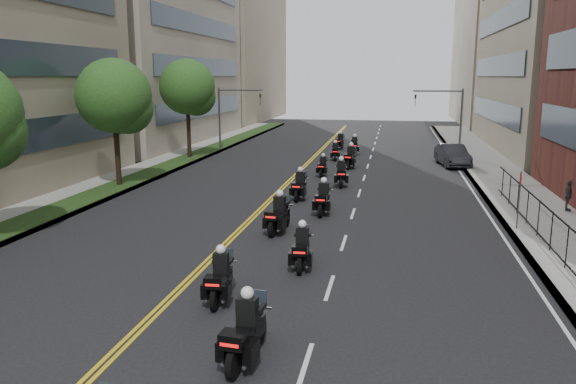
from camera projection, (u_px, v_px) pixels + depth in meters
name	position (u px, v px, depth m)	size (l,w,h in m)	color
sidewalk_right	(521.00, 198.00, 30.70)	(4.00, 90.00, 0.15)	gray
sidewalk_left	(115.00, 183.00, 35.07)	(4.00, 90.00, 0.15)	gray
grass_strip	(127.00, 182.00, 34.90)	(2.00, 90.00, 0.04)	#1B3212
building_right_far	(519.00, 29.00, 77.35)	(15.00, 28.00, 26.00)	gray
building_left_far	(217.00, 33.00, 85.26)	(16.00, 28.00, 26.00)	gray
iron_fence	(576.00, 255.00, 18.21)	(0.05, 28.00, 1.50)	black
street_trees	(64.00, 107.00, 27.71)	(4.40, 38.40, 7.98)	black
traffic_signal_right	(450.00, 112.00, 46.77)	(4.09, 0.20, 5.60)	#3F3F44
traffic_signal_left	(230.00, 109.00, 50.24)	(4.09, 0.20, 5.60)	#3F3F44
motorcycle_1	(246.00, 333.00, 13.10)	(0.68, 2.47, 1.82)	black
motorcycle_2	(220.00, 279.00, 16.71)	(0.59, 2.33, 1.72)	black
motorcycle_3	(302.00, 249.00, 19.62)	(0.59, 2.30, 1.69)	black
motorcycle_4	(279.00, 216.00, 24.05)	(0.75, 2.50, 1.85)	black
motorcycle_5	(323.00, 200.00, 27.33)	(0.56, 2.43, 1.80)	black
motorcycle_6	(300.00, 187.00, 30.54)	(0.57, 2.41, 1.78)	black
motorcycle_7	(341.00, 174.00, 34.27)	(0.71, 2.46, 1.82)	black
motorcycle_8	(323.00, 167.00, 37.80)	(0.48, 2.07, 1.53)	black
motorcycle_9	(351.00, 158.00, 40.92)	(0.74, 2.55, 1.88)	black
motorcycle_10	(335.00, 152.00, 44.89)	(0.61, 2.17, 1.60)	black
motorcycle_11	(354.00, 146.00, 48.03)	(0.56, 2.39, 1.76)	black
motorcycle_12	(340.00, 142.00, 51.58)	(0.69, 2.25, 1.66)	black
parked_sedan	(452.00, 155.00, 41.93)	(1.70, 4.88, 1.61)	black
pedestrian_c	(568.00, 196.00, 27.30)	(0.89, 0.37, 1.51)	#3E4046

